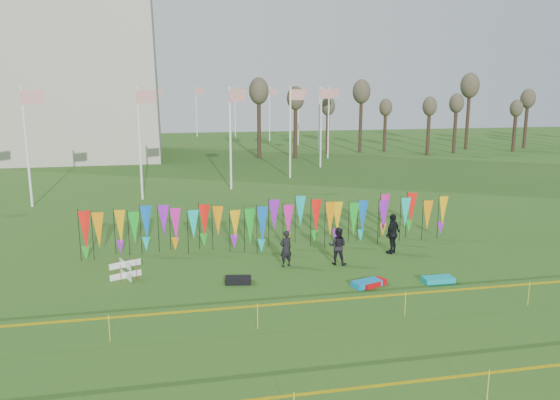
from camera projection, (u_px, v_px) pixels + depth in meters
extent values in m
plane|color=#275718|center=(304.00, 302.00, 20.60)|extent=(160.00, 160.00, 0.00)
cylinder|color=white|center=(319.00, 119.00, 68.59)|extent=(0.16, 0.16, 8.00)
plane|color=red|center=(324.00, 92.00, 68.04)|extent=(1.40, 0.00, 1.40)
cylinder|color=white|center=(298.00, 116.00, 75.35)|extent=(0.16, 0.16, 8.00)
plane|color=red|center=(303.00, 92.00, 74.80)|extent=(1.40, 0.00, 1.40)
cylinder|color=white|center=(270.00, 114.00, 81.27)|extent=(0.16, 0.16, 8.00)
plane|color=red|center=(273.00, 92.00, 80.72)|extent=(1.40, 0.00, 1.40)
cylinder|color=white|center=(235.00, 113.00, 85.95)|extent=(0.16, 0.16, 8.00)
plane|color=red|center=(239.00, 91.00, 85.40)|extent=(1.40, 0.00, 1.40)
cylinder|color=white|center=(196.00, 112.00, 89.07)|extent=(0.16, 0.16, 8.00)
plane|color=red|center=(200.00, 91.00, 88.52)|extent=(1.40, 0.00, 1.40)
cylinder|color=white|center=(154.00, 111.00, 90.42)|extent=(0.16, 0.16, 8.00)
plane|color=red|center=(157.00, 91.00, 89.87)|extent=(1.40, 0.00, 1.40)
cylinder|color=white|center=(110.00, 112.00, 89.90)|extent=(0.16, 0.16, 8.00)
plane|color=red|center=(112.00, 91.00, 89.35)|extent=(1.40, 0.00, 1.40)
cylinder|color=white|center=(62.00, 112.00, 87.55)|extent=(0.16, 0.16, 8.00)
plane|color=red|center=(64.00, 91.00, 87.00)|extent=(1.40, 0.00, 1.40)
cylinder|color=white|center=(12.00, 113.00, 83.54)|extent=(0.16, 0.16, 8.00)
plane|color=red|center=(14.00, 92.00, 82.98)|extent=(1.40, 0.00, 1.40)
cylinder|color=white|center=(27.00, 148.00, 36.20)|extent=(0.16, 0.16, 8.00)
plane|color=red|center=(32.00, 97.00, 35.65)|extent=(1.40, 0.00, 1.40)
cylinder|color=white|center=(140.00, 144.00, 38.55)|extent=(0.16, 0.16, 8.00)
plane|color=red|center=(146.00, 97.00, 37.99)|extent=(1.40, 0.00, 1.40)
cylinder|color=white|center=(230.00, 139.00, 42.56)|extent=(0.16, 0.16, 8.00)
plane|color=red|center=(237.00, 96.00, 42.01)|extent=(1.40, 0.00, 1.40)
cylinder|color=white|center=(290.00, 133.00, 47.98)|extent=(0.16, 0.16, 8.00)
plane|color=red|center=(297.00, 95.00, 47.43)|extent=(1.40, 0.00, 1.40)
cylinder|color=white|center=(321.00, 127.00, 54.42)|extent=(0.16, 0.16, 8.00)
plane|color=red|center=(327.00, 94.00, 53.87)|extent=(1.40, 0.00, 1.40)
cylinder|color=white|center=(328.00, 123.00, 61.45)|extent=(0.16, 0.16, 8.00)
plane|color=red|center=(334.00, 93.00, 60.90)|extent=(1.40, 0.00, 1.40)
cylinder|color=black|center=(80.00, 235.00, 25.51)|extent=(0.03, 0.03, 2.30)
cone|color=#FB160D|center=(86.00, 229.00, 25.51)|extent=(0.64, 0.64, 1.60)
cylinder|color=black|center=(96.00, 234.00, 25.64)|extent=(0.03, 0.03, 2.30)
cone|color=orange|center=(102.00, 229.00, 25.64)|extent=(0.64, 0.64, 1.60)
cylinder|color=black|center=(111.00, 234.00, 25.78)|extent=(0.03, 0.03, 2.30)
cone|color=#F0A70C|center=(117.00, 228.00, 25.78)|extent=(0.64, 0.64, 1.60)
cylinder|color=black|center=(126.00, 233.00, 25.92)|extent=(0.03, 0.03, 2.30)
cone|color=green|center=(132.00, 227.00, 25.92)|extent=(0.64, 0.64, 1.60)
cylinder|color=black|center=(141.00, 232.00, 26.05)|extent=(0.03, 0.03, 2.30)
cone|color=blue|center=(147.00, 226.00, 26.06)|extent=(0.64, 0.64, 1.60)
cylinder|color=black|center=(156.00, 231.00, 26.19)|extent=(0.03, 0.03, 2.30)
cone|color=purple|center=(162.00, 226.00, 26.19)|extent=(0.64, 0.64, 1.60)
cylinder|color=black|center=(171.00, 231.00, 26.33)|extent=(0.03, 0.03, 2.30)
cone|color=#DD1898|center=(176.00, 225.00, 26.33)|extent=(0.64, 0.64, 1.60)
cylinder|color=black|center=(185.00, 230.00, 26.47)|extent=(0.03, 0.03, 2.30)
cone|color=#0CB8B0|center=(191.00, 224.00, 26.47)|extent=(0.64, 0.64, 1.60)
cylinder|color=black|center=(200.00, 229.00, 26.60)|extent=(0.03, 0.03, 2.30)
cone|color=#FB160D|center=(205.00, 224.00, 26.60)|extent=(0.64, 0.64, 1.60)
cylinder|color=black|center=(214.00, 228.00, 26.74)|extent=(0.03, 0.03, 2.30)
cone|color=orange|center=(219.00, 223.00, 26.74)|extent=(0.64, 0.64, 1.60)
cylinder|color=black|center=(228.00, 228.00, 26.88)|extent=(0.03, 0.03, 2.30)
cone|color=#F0A70C|center=(233.00, 222.00, 26.88)|extent=(0.64, 0.64, 1.60)
cylinder|color=black|center=(242.00, 227.00, 27.01)|extent=(0.03, 0.03, 2.30)
cone|color=green|center=(247.00, 222.00, 27.01)|extent=(0.64, 0.64, 1.60)
cylinder|color=black|center=(256.00, 226.00, 27.15)|extent=(0.03, 0.03, 2.30)
cone|color=blue|center=(261.00, 221.00, 27.15)|extent=(0.64, 0.64, 1.60)
cylinder|color=black|center=(269.00, 226.00, 27.29)|extent=(0.03, 0.03, 2.30)
cone|color=purple|center=(275.00, 220.00, 27.29)|extent=(0.64, 0.64, 1.60)
cylinder|color=black|center=(283.00, 225.00, 27.42)|extent=(0.03, 0.03, 2.30)
cone|color=#DD1898|center=(288.00, 220.00, 27.43)|extent=(0.64, 0.64, 1.60)
cylinder|color=black|center=(296.00, 224.00, 27.56)|extent=(0.03, 0.03, 2.30)
cone|color=#0CB8B0|center=(302.00, 219.00, 27.56)|extent=(0.64, 0.64, 1.60)
cylinder|color=black|center=(309.00, 224.00, 27.70)|extent=(0.03, 0.03, 2.30)
cone|color=#FB160D|center=(315.00, 218.00, 27.70)|extent=(0.64, 0.64, 1.60)
cylinder|color=black|center=(323.00, 223.00, 27.83)|extent=(0.03, 0.03, 2.30)
cone|color=orange|center=(328.00, 218.00, 27.84)|extent=(0.64, 0.64, 1.60)
cylinder|color=black|center=(335.00, 222.00, 27.97)|extent=(0.03, 0.03, 2.30)
cone|color=#F0A70C|center=(341.00, 217.00, 27.97)|extent=(0.64, 0.64, 1.60)
cylinder|color=black|center=(348.00, 222.00, 28.11)|extent=(0.03, 0.03, 2.30)
cone|color=green|center=(354.00, 216.00, 28.11)|extent=(0.64, 0.64, 1.60)
cylinder|color=black|center=(361.00, 221.00, 28.25)|extent=(0.03, 0.03, 2.30)
cone|color=blue|center=(366.00, 216.00, 28.25)|extent=(0.64, 0.64, 1.60)
cylinder|color=black|center=(374.00, 220.00, 28.38)|extent=(0.03, 0.03, 2.30)
cone|color=purple|center=(379.00, 215.00, 28.38)|extent=(0.64, 0.64, 1.60)
cylinder|color=black|center=(386.00, 220.00, 28.52)|extent=(0.03, 0.03, 2.30)
cone|color=#DD1898|center=(391.00, 214.00, 28.52)|extent=(0.64, 0.64, 1.60)
cylinder|color=black|center=(399.00, 219.00, 28.66)|extent=(0.03, 0.03, 2.30)
cone|color=#0CB8B0|center=(404.00, 214.00, 28.66)|extent=(0.64, 0.64, 1.60)
cylinder|color=black|center=(411.00, 218.00, 28.79)|extent=(0.03, 0.03, 2.30)
cone|color=#FB160D|center=(416.00, 213.00, 28.79)|extent=(0.64, 0.64, 1.60)
cylinder|color=black|center=(423.00, 218.00, 28.93)|extent=(0.03, 0.03, 2.30)
cone|color=orange|center=(428.00, 213.00, 28.93)|extent=(0.64, 0.64, 1.60)
cylinder|color=black|center=(435.00, 217.00, 29.07)|extent=(0.03, 0.03, 2.30)
cone|color=#F0A70C|center=(440.00, 212.00, 29.07)|extent=(0.64, 0.64, 1.60)
cube|color=yellow|center=(319.00, 301.00, 18.53)|extent=(26.00, 0.01, 0.08)
cylinder|color=yellow|center=(105.00, 329.00, 17.22)|extent=(0.02, 0.02, 0.90)
cylinder|color=yellow|center=(261.00, 316.00, 18.21)|extent=(0.02, 0.02, 0.90)
cylinder|color=yellow|center=(401.00, 304.00, 19.20)|extent=(0.02, 0.02, 0.90)
cylinder|color=yellow|center=(527.00, 294.00, 20.19)|extent=(0.02, 0.02, 0.90)
cube|color=yellow|center=(380.00, 385.00, 13.28)|extent=(26.00, 0.01, 0.08)
cylinder|color=yellow|center=(489.00, 386.00, 13.94)|extent=(0.02, 0.02, 0.90)
cylinder|color=#3A291D|center=(262.00, 129.00, 63.33)|extent=(0.44, 0.44, 6.40)
ellipsoid|color=#4D4433|center=(262.00, 99.00, 62.65)|extent=(1.92, 1.92, 2.56)
cylinder|color=#3A291D|center=(295.00, 128.00, 64.12)|extent=(0.44, 0.44, 6.40)
ellipsoid|color=#4D4433|center=(296.00, 99.00, 63.44)|extent=(1.92, 1.92, 2.56)
cylinder|color=#3A291D|center=(328.00, 128.00, 64.91)|extent=(0.44, 0.44, 6.40)
ellipsoid|color=#4D4433|center=(329.00, 99.00, 64.23)|extent=(1.92, 1.92, 2.56)
cylinder|color=#3A291D|center=(360.00, 127.00, 65.71)|extent=(0.44, 0.44, 6.40)
ellipsoid|color=#4D4433|center=(361.00, 99.00, 65.02)|extent=(1.92, 1.92, 2.56)
cylinder|color=#3A291D|center=(391.00, 127.00, 66.50)|extent=(0.44, 0.44, 6.40)
ellipsoid|color=#4D4433|center=(392.00, 99.00, 65.81)|extent=(1.92, 1.92, 2.56)
cylinder|color=#3A291D|center=(422.00, 126.00, 67.29)|extent=(0.44, 0.44, 6.40)
ellipsoid|color=#4D4433|center=(423.00, 99.00, 66.61)|extent=(1.92, 1.92, 2.56)
cylinder|color=#3A291D|center=(451.00, 126.00, 68.08)|extent=(0.44, 0.44, 6.40)
ellipsoid|color=#4D4433|center=(453.00, 99.00, 67.40)|extent=(1.92, 1.92, 2.56)
cylinder|color=#3A291D|center=(480.00, 125.00, 68.87)|extent=(0.44, 0.44, 6.40)
ellipsoid|color=#4D4433|center=(482.00, 98.00, 68.19)|extent=(1.92, 1.92, 2.56)
cylinder|color=#3A291D|center=(509.00, 125.00, 69.66)|extent=(0.44, 0.44, 6.40)
ellipsoid|color=#4D4433|center=(511.00, 98.00, 68.98)|extent=(1.92, 1.92, 2.56)
cylinder|color=#3A291D|center=(536.00, 125.00, 70.45)|extent=(0.44, 0.44, 6.40)
ellipsoid|color=#4D4433|center=(539.00, 98.00, 69.77)|extent=(1.92, 1.92, 2.56)
cylinder|color=#B60D0D|center=(117.00, 273.00, 22.62)|extent=(0.02, 0.02, 0.77)
cylinder|color=#B60D0D|center=(133.00, 272.00, 22.75)|extent=(0.02, 0.02, 0.77)
cylinder|color=#B60D0D|center=(118.00, 268.00, 23.26)|extent=(0.02, 0.02, 0.77)
cylinder|color=#B60D0D|center=(134.00, 267.00, 23.40)|extent=(0.02, 0.02, 0.77)
imported|color=black|center=(286.00, 249.00, 24.47)|extent=(0.73, 0.63, 1.68)
imported|color=black|center=(338.00, 246.00, 24.77)|extent=(0.98, 0.84, 1.73)
imported|color=black|center=(393.00, 234.00, 26.41)|extent=(1.31, 1.23, 1.97)
cube|color=#0D88CE|center=(367.00, 283.00, 22.16)|extent=(1.30, 0.91, 0.24)
cube|color=red|center=(373.00, 283.00, 22.24)|extent=(1.30, 0.99, 0.22)
cube|color=black|center=(238.00, 280.00, 22.53)|extent=(1.15, 0.78, 0.25)
cube|color=#0CA8B5|center=(438.00, 280.00, 22.57)|extent=(1.28, 0.63, 0.24)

